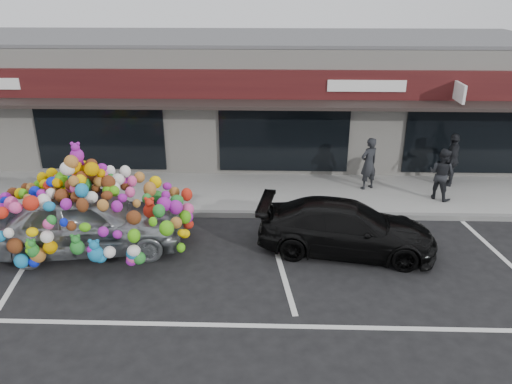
{
  "coord_description": "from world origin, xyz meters",
  "views": [
    {
      "loc": [
        2.57,
        -10.12,
        6.13
      ],
      "look_at": [
        2.22,
        1.4,
        1.23
      ],
      "focal_mm": 35.0,
      "sensor_mm": 36.0,
      "label": 1
    }
  ],
  "objects_px": {
    "pedestrian_a": "(369,164)",
    "pedestrian_c": "(452,160)",
    "toy_car": "(87,213)",
    "black_sedan": "(347,228)",
    "pedestrian_b": "(441,174)"
  },
  "relations": [
    {
      "from": "pedestrian_c",
      "to": "pedestrian_a",
      "type": "bearing_deg",
      "value": -57.65
    },
    {
      "from": "black_sedan",
      "to": "pedestrian_a",
      "type": "relative_size",
      "value": 2.6
    },
    {
      "from": "toy_car",
      "to": "pedestrian_a",
      "type": "bearing_deg",
      "value": -71.81
    },
    {
      "from": "toy_car",
      "to": "pedestrian_a",
      "type": "distance_m",
      "value": 8.31
    },
    {
      "from": "toy_car",
      "to": "pedestrian_b",
      "type": "bearing_deg",
      "value": -80.71
    },
    {
      "from": "toy_car",
      "to": "black_sedan",
      "type": "xyz_separation_m",
      "value": [
        6.27,
        0.1,
        -0.34
      ]
    },
    {
      "from": "black_sedan",
      "to": "pedestrian_c",
      "type": "relative_size",
      "value": 2.53
    },
    {
      "from": "black_sedan",
      "to": "pedestrian_a",
      "type": "distance_m",
      "value": 3.84
    },
    {
      "from": "pedestrian_b",
      "to": "pedestrian_c",
      "type": "distance_m",
      "value": 1.28
    },
    {
      "from": "pedestrian_a",
      "to": "pedestrian_c",
      "type": "distance_m",
      "value": 2.68
    },
    {
      "from": "toy_car",
      "to": "black_sedan",
      "type": "distance_m",
      "value": 6.28
    },
    {
      "from": "black_sedan",
      "to": "pedestrian_a",
      "type": "xyz_separation_m",
      "value": [
        1.15,
        3.65,
        0.35
      ]
    },
    {
      "from": "pedestrian_a",
      "to": "pedestrian_c",
      "type": "xyz_separation_m",
      "value": [
        2.65,
        0.38,
        0.02
      ]
    },
    {
      "from": "toy_car",
      "to": "black_sedan",
      "type": "relative_size",
      "value": 1.2
    },
    {
      "from": "pedestrian_b",
      "to": "pedestrian_c",
      "type": "relative_size",
      "value": 0.92
    }
  ]
}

